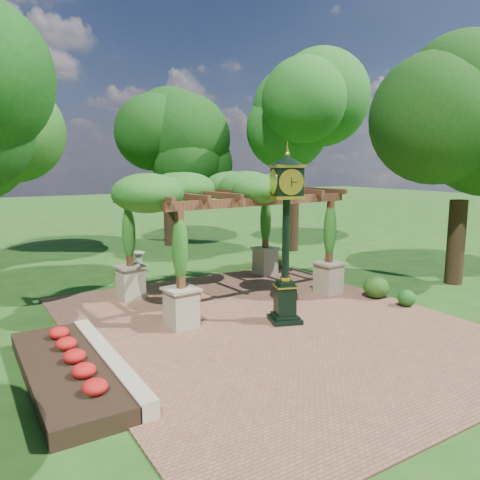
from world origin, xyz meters
TOP-DOWN VIEW (x-y plane):
  - ground at (0.00, 0.00)m, footprint 120.00×120.00m
  - brick_plaza at (0.00, 1.00)m, footprint 10.00×12.00m
  - border_wall at (-4.60, 0.50)m, footprint 0.35×5.00m
  - flower_bed at (-5.50, 0.50)m, footprint 1.50×5.00m
  - pedestal_clock at (0.52, 0.94)m, footprint 1.18×1.18m
  - pergola at (0.60, 4.01)m, footprint 6.93×4.65m
  - sundial at (-0.98, 8.65)m, footprint 0.65×0.65m
  - shrub_front at (4.64, 0.10)m, footprint 0.70×0.70m
  - shrub_mid at (4.55, 1.25)m, footprint 1.08×1.08m
  - shrub_back at (4.48, 6.58)m, footprint 0.88×0.88m
  - tree_north at (2.98, 14.52)m, footprint 4.37×4.37m
  - tree_east_far at (7.61, 9.75)m, footprint 4.59×4.59m
  - tree_east_near at (8.60, 1.15)m, footprint 4.42×4.42m

SIDE VIEW (x-z plane):
  - ground at x=0.00m, z-range 0.00..0.00m
  - brick_plaza at x=0.00m, z-range 0.00..0.04m
  - flower_bed at x=-5.50m, z-range 0.00..0.36m
  - border_wall at x=-4.60m, z-range 0.00..0.40m
  - shrub_front at x=4.64m, z-range 0.04..0.55m
  - shrub_back at x=4.48m, z-range 0.04..0.72m
  - sundial at x=-0.98m, z-range -0.06..0.88m
  - shrub_mid at x=4.55m, z-range 0.04..0.79m
  - pedestal_clock at x=0.52m, z-range 0.46..5.18m
  - pergola at x=0.60m, z-range 1.34..5.52m
  - tree_east_near at x=8.60m, z-range 1.51..9.59m
  - tree_north at x=2.98m, z-range 1.51..9.71m
  - tree_east_far at x=7.61m, z-range 1.78..11.35m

